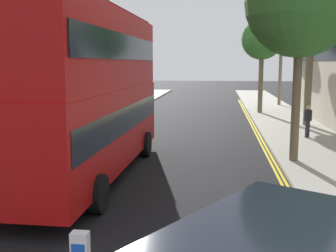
% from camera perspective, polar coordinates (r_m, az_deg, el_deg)
% --- Properties ---
extents(sidewalk_right, '(4.00, 80.00, 0.14)m').
position_cam_1_polar(sidewalk_right, '(19.42, 19.79, -3.17)').
color(sidewalk_right, '#ADA89E').
rests_on(sidewalk_right, ground).
extents(sidewalk_left, '(4.00, 80.00, 0.14)m').
position_cam_1_polar(sidewalk_left, '(20.81, -17.75, -2.30)').
color(sidewalk_left, '#ADA89E').
rests_on(sidewalk_left, ground).
extents(kerb_line_outer, '(0.10, 56.00, 0.01)m').
position_cam_1_polar(kerb_line_outer, '(17.13, 14.36, -4.68)').
color(kerb_line_outer, yellow).
rests_on(kerb_line_outer, ground).
extents(kerb_line_inner, '(0.10, 56.00, 0.01)m').
position_cam_1_polar(kerb_line_inner, '(17.11, 13.83, -4.68)').
color(kerb_line_inner, yellow).
rests_on(kerb_line_inner, ground).
extents(double_decker_bus_away, '(2.89, 10.83, 5.64)m').
position_cam_1_polar(double_decker_bus_away, '(14.12, -10.65, 5.07)').
color(double_decker_bus_away, '#B20F0F').
rests_on(double_decker_bus_away, ground).
extents(pedestrian_far, '(0.34, 0.22, 1.62)m').
position_cam_1_polar(pedestrian_far, '(22.07, 18.68, 0.67)').
color(pedestrian_far, '#2D2D38').
rests_on(pedestrian_far, sidewalk_right).
extents(street_tree_near, '(3.59, 3.59, 8.45)m').
position_cam_1_polar(street_tree_near, '(38.83, 15.41, 12.61)').
color(street_tree_near, '#6B6047').
rests_on(street_tree_near, sidewalk_right).
extents(street_tree_mid, '(3.07, 3.07, 7.05)m').
position_cam_1_polar(street_tree_mid, '(32.35, 12.82, 11.48)').
color(street_tree_mid, '#6B6047').
rests_on(street_tree_mid, sidewalk_right).
extents(street_tree_far, '(3.18, 3.18, 8.47)m').
position_cam_1_polar(street_tree_far, '(26.51, 19.22, 14.73)').
color(street_tree_far, '#6B6047').
rests_on(street_tree_far, sidewalk_right).
extents(street_tree_distant, '(4.10, 4.10, 8.02)m').
position_cam_1_polar(street_tree_distant, '(16.61, 17.80, 15.89)').
color(street_tree_distant, '#6B6047').
rests_on(street_tree_distant, sidewalk_right).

